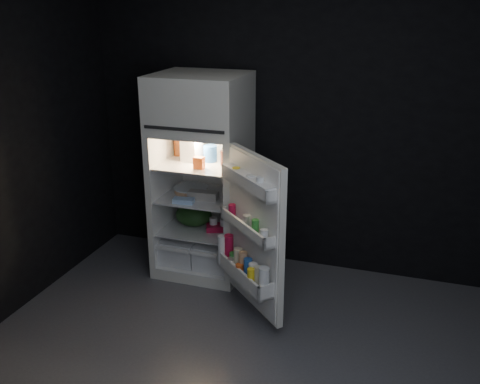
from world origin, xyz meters
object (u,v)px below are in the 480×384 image
(refrigerator, at_px, (203,169))
(yogurt_tray, at_px, (220,227))
(egg_carton, at_px, (203,195))
(fridge_door, at_px, (251,237))
(milk_jug, at_px, (192,147))

(refrigerator, bearing_deg, yogurt_tray, -22.72)
(egg_carton, bearing_deg, fridge_door, -45.36)
(refrigerator, xyz_separation_m, milk_jug, (-0.09, -0.02, 0.19))
(refrigerator, height_order, yogurt_tray, refrigerator)
(milk_jug, bearing_deg, yogurt_tray, -3.85)
(yogurt_tray, bearing_deg, egg_carton, -176.29)
(egg_carton, height_order, yogurt_tray, egg_carton)
(milk_jug, height_order, egg_carton, milk_jug)
(refrigerator, bearing_deg, milk_jug, -168.81)
(milk_jug, bearing_deg, fridge_door, -32.01)
(yogurt_tray, bearing_deg, fridge_door, -71.90)
(refrigerator, bearing_deg, fridge_door, -44.75)
(refrigerator, xyz_separation_m, fridge_door, (0.65, -0.64, -0.28))
(refrigerator, height_order, egg_carton, refrigerator)
(milk_jug, relative_size, yogurt_tray, 1.02)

